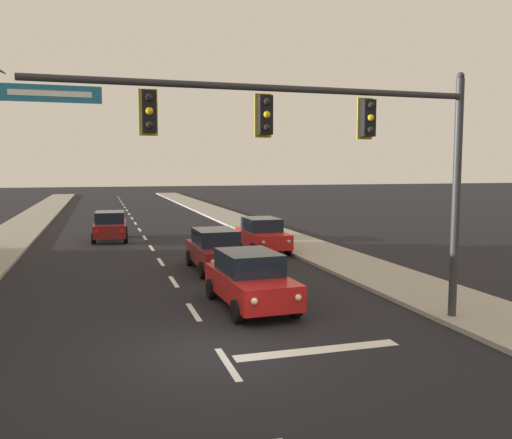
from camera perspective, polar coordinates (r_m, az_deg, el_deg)
The scene contains 9 objects.
ground_plane at distance 12.55m, azimuth -3.99°, elevation -13.97°, with size 220.00×220.00×0.00m, color black.
sidewalk_right at distance 33.46m, azimuth 1.61°, elevation -1.49°, with size 3.20×110.00×0.14m, color #9E998E.
sidewalk_left at distance 32.25m, azimuth -25.78°, elevation -2.32°, with size 3.20×110.00×0.14m, color #9E998E.
lane_markings at distance 31.58m, azimuth -10.94°, elevation -2.13°, with size 4.28×87.81×0.01m.
traffic_signal_mast at distance 13.31m, azimuth 7.83°, elevation 8.71°, with size 11.33×0.41×6.72m.
sedan_lead_at_stop_bar at distance 16.03m, azimuth -0.65°, elevation -6.45°, with size 2.10×4.51×1.68m.
sedan_third_in_queue at distance 21.77m, azimuth -4.34°, elevation -3.25°, with size 1.99×4.47×1.68m.
sedan_oncoming_far at distance 31.82m, azimuth -15.46°, elevation -0.64°, with size 2.10×4.51×1.68m.
sedan_parked_nearest_kerb at distance 26.63m, azimuth 0.67°, elevation -1.61°, with size 1.96×4.45×1.68m.
Camera 1 is at (-2.54, -11.55, 4.20)m, focal length 37.08 mm.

